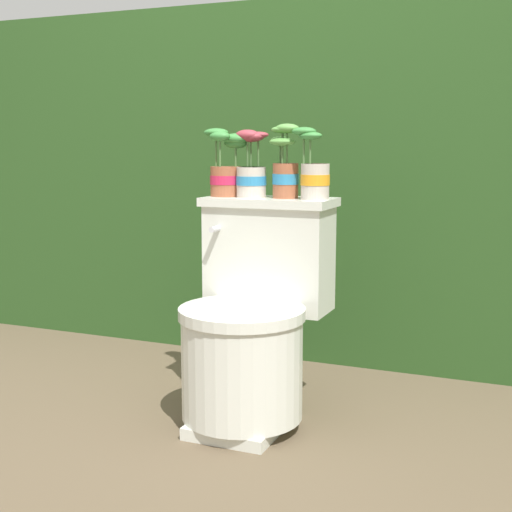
{
  "coord_description": "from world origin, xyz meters",
  "views": [
    {
      "loc": [
        0.99,
        -2.08,
        0.94
      ],
      "look_at": [
        0.07,
        0.13,
        0.57
      ],
      "focal_mm": 50.0,
      "sensor_mm": 36.0,
      "label": 1
    }
  ],
  "objects_px": {
    "toilet": "(252,325)",
    "potted_plant_midright": "(314,174)",
    "potted_plant_midleft": "(252,169)",
    "potted_plant_middle": "(285,166)",
    "potted_plant_left": "(227,168)"
  },
  "relations": [
    {
      "from": "toilet",
      "to": "potted_plant_midright",
      "type": "relative_size",
      "value": 3.13
    },
    {
      "from": "toilet",
      "to": "potted_plant_midright",
      "type": "xyz_separation_m",
      "value": [
        0.17,
        0.13,
        0.51
      ]
    },
    {
      "from": "toilet",
      "to": "potted_plant_middle",
      "type": "bearing_deg",
      "value": 69.16
    },
    {
      "from": "potted_plant_left",
      "to": "potted_plant_middle",
      "type": "height_order",
      "value": "potted_plant_middle"
    },
    {
      "from": "toilet",
      "to": "potted_plant_left",
      "type": "relative_size",
      "value": 3.13
    },
    {
      "from": "potted_plant_midleft",
      "to": "potted_plant_midright",
      "type": "bearing_deg",
      "value": -4.74
    },
    {
      "from": "potted_plant_left",
      "to": "potted_plant_midright",
      "type": "relative_size",
      "value": 1.0
    },
    {
      "from": "potted_plant_left",
      "to": "potted_plant_midright",
      "type": "height_order",
      "value": "same"
    },
    {
      "from": "potted_plant_middle",
      "to": "toilet",
      "type": "bearing_deg",
      "value": -110.84
    },
    {
      "from": "potted_plant_midright",
      "to": "potted_plant_middle",
      "type": "bearing_deg",
      "value": 169.93
    },
    {
      "from": "toilet",
      "to": "potted_plant_midleft",
      "type": "relative_size",
      "value": 3.2
    },
    {
      "from": "potted_plant_midleft",
      "to": "potted_plant_midright",
      "type": "xyz_separation_m",
      "value": [
        0.24,
        -0.02,
        -0.01
      ]
    },
    {
      "from": "toilet",
      "to": "potted_plant_left",
      "type": "height_order",
      "value": "potted_plant_left"
    },
    {
      "from": "potted_plant_midleft",
      "to": "potted_plant_middle",
      "type": "relative_size",
      "value": 0.93
    },
    {
      "from": "potted_plant_left",
      "to": "potted_plant_midleft",
      "type": "distance_m",
      "value": 0.1
    }
  ]
}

